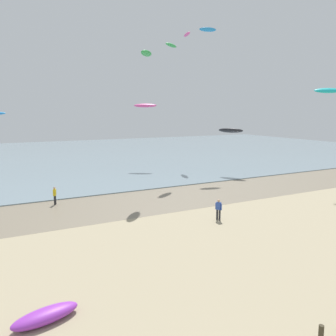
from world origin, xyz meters
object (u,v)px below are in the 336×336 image
at_px(person_by_waterline, 219,209).
at_px(kite_aloft_6, 171,45).
at_px(person_mid_beach, 55,195).
at_px(kite_aloft_9, 187,34).
at_px(grounded_kite, 46,316).
at_px(kite_aloft_8, 208,29).
at_px(kite_aloft_4, 145,105).
at_px(kite_aloft_3, 328,91).
at_px(kite_aloft_1, 231,130).
at_px(kite_aloft_10, 146,53).

bearing_deg(person_by_waterline, kite_aloft_6, 73.82).
height_order(person_mid_beach, kite_aloft_9, kite_aloft_9).
xyz_separation_m(person_by_waterline, grounded_kite, (-14.12, -7.61, -0.64)).
relative_size(grounded_kite, kite_aloft_8, 1.09).
relative_size(kite_aloft_4, kite_aloft_8, 1.38).
height_order(person_mid_beach, person_by_waterline, same).
height_order(kite_aloft_3, kite_aloft_9, kite_aloft_9).
distance_m(kite_aloft_6, kite_aloft_9, 13.46).
relative_size(person_mid_beach, kite_aloft_9, 0.62).
bearing_deg(kite_aloft_1, grounded_kite, -81.98).
bearing_deg(kite_aloft_8, kite_aloft_10, -134.02).
xyz_separation_m(kite_aloft_3, kite_aloft_4, (-12.16, 22.59, -1.31)).
relative_size(person_mid_beach, grounded_kite, 0.62).
xyz_separation_m(person_by_waterline, kite_aloft_10, (-0.96, 12.04, 13.74)).
relative_size(person_mid_beach, person_by_waterline, 1.00).
bearing_deg(kite_aloft_6, grounded_kite, -162.71).
distance_m(grounded_kite, kite_aloft_3, 35.21).
relative_size(kite_aloft_3, kite_aloft_10, 1.06).
relative_size(kite_aloft_3, kite_aloft_9, 1.09).
relative_size(kite_aloft_6, kite_aloft_9, 0.97).
bearing_deg(person_mid_beach, person_by_waterline, -44.25).
bearing_deg(kite_aloft_1, kite_aloft_9, 146.31).
bearing_deg(person_mid_beach, kite_aloft_6, 25.90).
relative_size(person_by_waterline, kite_aloft_1, 0.49).
xyz_separation_m(person_by_waterline, kite_aloft_8, (12.46, 20.89, 19.37)).
bearing_deg(kite_aloft_1, person_by_waterline, -72.48).
xyz_separation_m(kite_aloft_3, kite_aloft_8, (-4.85, 16.73, 9.33)).
xyz_separation_m(grounded_kite, kite_aloft_1, (27.45, 23.63, 5.86)).
distance_m(grounded_kite, kite_aloft_4, 40.49).
relative_size(kite_aloft_1, kite_aloft_10, 1.23).
xyz_separation_m(person_mid_beach, kite_aloft_1, (24.36, 5.27, 5.22)).
xyz_separation_m(kite_aloft_4, kite_aloft_9, (8.41, 1.91, 11.63)).
distance_m(kite_aloft_1, kite_aloft_8, 14.99).
xyz_separation_m(grounded_kite, kite_aloft_8, (26.57, 28.51, 20.01)).
xyz_separation_m(person_mid_beach, grounded_kite, (-3.09, -18.36, -0.64)).
height_order(person_mid_beach, kite_aloft_10, kite_aloft_10).
height_order(kite_aloft_4, kite_aloft_6, kite_aloft_6).
distance_m(grounded_kite, kite_aloft_10, 27.68).
xyz_separation_m(kite_aloft_6, kite_aloft_9, (8.11, 9.92, 4.11)).
bearing_deg(kite_aloft_8, kite_aloft_6, -150.40).
height_order(grounded_kite, kite_aloft_8, kite_aloft_8).
distance_m(kite_aloft_1, kite_aloft_9, 19.73).
height_order(kite_aloft_3, kite_aloft_8, kite_aloft_8).
distance_m(person_mid_beach, kite_aloft_3, 30.77).
bearing_deg(kite_aloft_8, kite_aloft_9, 94.54).
relative_size(grounded_kite, kite_aloft_9, 1.00).
relative_size(person_mid_beach, kite_aloft_8, 0.67).
height_order(person_by_waterline, kite_aloft_9, kite_aloft_9).
xyz_separation_m(kite_aloft_8, kite_aloft_9, (1.09, 7.77, 0.99)).
bearing_deg(kite_aloft_1, person_mid_beach, -110.49).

